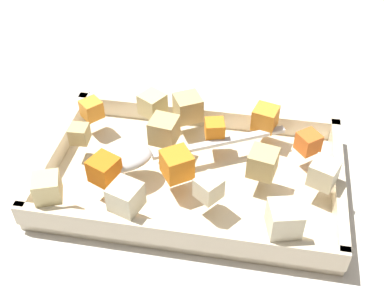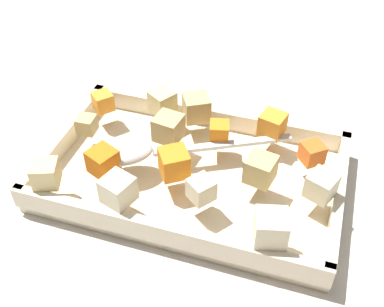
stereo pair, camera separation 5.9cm
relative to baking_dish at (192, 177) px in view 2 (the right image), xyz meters
name	(u,v)px [view 2 (the right image)]	position (x,y,z in m)	size (l,w,h in m)	color
ground_plane	(193,181)	(0.00, 0.00, -0.01)	(4.00, 4.00, 0.00)	beige
baking_dish	(192,177)	(0.00, 0.00, 0.00)	(0.37, 0.23, 0.04)	beige
carrot_chunk_rim_edge	(174,163)	(0.01, 0.03, 0.05)	(0.03, 0.03, 0.03)	orange
carrot_chunk_far_right	(312,153)	(-0.14, -0.04, 0.04)	(0.03, 0.03, 0.03)	orange
carrot_chunk_near_left	(272,124)	(-0.08, -0.08, 0.05)	(0.03, 0.03, 0.03)	orange
carrot_chunk_mid_right	(103,161)	(0.10, 0.05, 0.05)	(0.03, 0.03, 0.03)	orange
carrot_chunk_heap_top	(219,131)	(-0.02, -0.05, 0.04)	(0.02, 0.02, 0.02)	orange
carrot_chunk_mid_left	(103,101)	(0.15, -0.06, 0.04)	(0.03, 0.03, 0.03)	orange
potato_chunk_corner_sw	(162,101)	(0.07, -0.08, 0.05)	(0.03, 0.03, 0.03)	#E0CC89
potato_chunk_corner_ne	(196,107)	(0.02, -0.08, 0.05)	(0.03, 0.03, 0.03)	tan
potato_chunk_corner_se	(261,169)	(-0.09, 0.01, 0.05)	(0.03, 0.03, 0.03)	tan
potato_chunk_back_center	(321,186)	(-0.16, 0.01, 0.05)	(0.03, 0.03, 0.03)	beige
potato_chunk_under_handle	(271,228)	(-0.11, 0.09, 0.05)	(0.03, 0.03, 0.03)	beige
potato_chunk_corner_nw	(87,125)	(0.15, -0.01, 0.04)	(0.02, 0.02, 0.02)	tan
potato_chunk_center	(168,128)	(0.04, -0.03, 0.05)	(0.03, 0.03, 0.03)	tan
potato_chunk_heap_side	(45,174)	(0.15, 0.09, 0.05)	(0.03, 0.03, 0.03)	#E0CC89
potato_chunk_far_left	(118,190)	(0.06, 0.09, 0.05)	(0.03, 0.03, 0.03)	beige
parsnip_chunk_near_right	(201,189)	(-0.03, 0.06, 0.04)	(0.03, 0.03, 0.03)	beige
serving_spoon	(133,151)	(0.07, 0.02, 0.04)	(0.24, 0.14, 0.02)	silver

